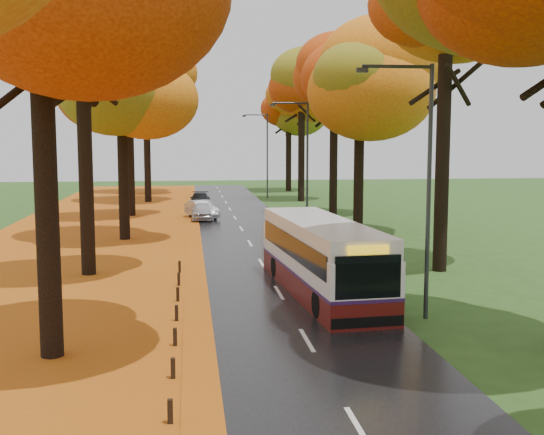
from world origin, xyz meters
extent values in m
plane|color=#284C19|center=(0.00, 0.00, 0.00)|extent=(160.00, 160.00, 0.00)
cube|color=black|center=(0.00, 25.00, 0.02)|extent=(6.50, 90.00, 0.04)
cube|color=silver|center=(0.00, 25.00, 0.04)|extent=(0.12, 90.00, 0.01)
cube|color=#87440C|center=(-9.00, 25.00, 0.01)|extent=(12.00, 90.00, 0.02)
cube|color=#D46215|center=(-3.05, 25.00, 0.04)|extent=(0.90, 90.00, 0.01)
cylinder|color=black|center=(-6.90, 5.50, 4.29)|extent=(0.60, 0.60, 8.58)
cylinder|color=black|center=(-7.50, 16.50, 4.58)|extent=(0.60, 0.60, 9.15)
ellipsoid|color=gold|center=(-7.50, 16.50, 10.30)|extent=(8.00, 8.00, 6.24)
cylinder|color=black|center=(-6.90, 26.50, 4.00)|extent=(0.60, 0.60, 8.00)
ellipsoid|color=gold|center=(-6.90, 26.50, 9.00)|extent=(9.20, 9.20, 7.18)
cylinder|color=black|center=(-7.50, 38.50, 4.29)|extent=(0.60, 0.60, 8.58)
ellipsoid|color=gold|center=(-7.50, 38.50, 9.65)|extent=(8.00, 8.00, 6.24)
cylinder|color=black|center=(-6.90, 49.50, 4.58)|extent=(0.60, 0.60, 9.15)
ellipsoid|color=gold|center=(-6.90, 49.50, 10.30)|extent=(9.20, 9.20, 7.18)
cylinder|color=black|center=(-7.50, 59.50, 4.00)|extent=(0.60, 0.60, 8.00)
ellipsoid|color=gold|center=(-7.50, 59.50, 9.00)|extent=(8.00, 8.00, 6.24)
cylinder|color=black|center=(7.50, 15.50, 4.61)|extent=(0.60, 0.60, 9.22)
ellipsoid|color=#DA5910|center=(7.50, 15.50, 10.37)|extent=(8.20, 8.20, 6.40)
cylinder|color=black|center=(6.90, 27.50, 4.10)|extent=(0.60, 0.60, 8.19)
ellipsoid|color=#DA5910|center=(6.90, 27.50, 9.22)|extent=(9.20, 9.20, 7.18)
cylinder|color=black|center=(7.50, 37.50, 4.35)|extent=(0.60, 0.60, 8.70)
ellipsoid|color=#DA5910|center=(7.50, 37.50, 9.79)|extent=(8.20, 8.20, 6.40)
cylinder|color=black|center=(6.90, 48.50, 4.61)|extent=(0.60, 0.60, 9.22)
ellipsoid|color=#DA5910|center=(6.90, 48.50, 10.37)|extent=(9.20, 9.20, 7.18)
cylinder|color=black|center=(7.50, 60.50, 4.10)|extent=(0.60, 0.60, 8.19)
ellipsoid|color=#DA5910|center=(7.50, 60.50, 9.22)|extent=(8.20, 8.20, 6.40)
cube|color=black|center=(-3.70, 0.80, 0.26)|extent=(0.11, 0.11, 0.52)
cube|color=black|center=(-3.70, 3.40, 0.26)|extent=(0.11, 0.11, 0.52)
cube|color=black|center=(-3.70, 6.00, 0.26)|extent=(0.11, 0.11, 0.52)
cube|color=black|center=(-3.70, 8.60, 0.26)|extent=(0.11, 0.11, 0.52)
cube|color=black|center=(-3.70, 11.20, 0.26)|extent=(0.11, 0.11, 0.52)
cube|color=black|center=(-3.70, 13.80, 0.26)|extent=(0.11, 0.11, 0.52)
cube|color=black|center=(-3.70, 16.40, 0.26)|extent=(0.11, 0.11, 0.52)
cylinder|color=#333538|center=(4.20, 8.00, 4.00)|extent=(0.14, 0.14, 8.00)
cylinder|color=#333538|center=(3.10, 8.00, 7.90)|extent=(2.20, 0.11, 0.11)
cube|color=#333538|center=(2.00, 8.00, 7.78)|extent=(0.35, 0.18, 0.14)
cylinder|color=#333538|center=(4.20, 30.00, 4.00)|extent=(0.14, 0.14, 8.00)
cylinder|color=#333538|center=(3.10, 30.00, 7.90)|extent=(2.20, 0.11, 0.11)
cube|color=#333538|center=(2.00, 30.00, 7.78)|extent=(0.35, 0.18, 0.14)
cylinder|color=#333538|center=(4.20, 52.00, 4.00)|extent=(0.14, 0.14, 8.00)
cylinder|color=#333538|center=(3.10, 52.00, 7.90)|extent=(2.20, 0.11, 0.11)
cube|color=#333538|center=(2.00, 52.00, 7.78)|extent=(0.35, 0.18, 0.14)
cube|color=#53100D|center=(1.53, 11.77, 0.46)|extent=(3.14, 10.34, 0.83)
cube|color=white|center=(1.53, 11.77, 1.48)|extent=(3.14, 10.34, 1.20)
cube|color=white|center=(1.53, 11.77, 2.40)|extent=(3.08, 10.13, 0.65)
cube|color=#31154C|center=(1.53, 11.77, 0.92)|extent=(3.17, 10.36, 0.11)
cube|color=black|center=(1.53, 11.77, 1.85)|extent=(3.11, 9.53, 0.79)
cube|color=black|center=(1.95, 6.73, 1.66)|extent=(2.04, 0.23, 1.30)
cube|color=yellow|center=(1.95, 6.73, 2.47)|extent=(1.27, 0.16, 0.26)
cube|color=black|center=(1.95, 6.75, 0.30)|extent=(2.27, 0.31, 0.32)
cylinder|color=black|center=(0.78, 8.24, 0.50)|extent=(0.33, 0.94, 0.93)
cylinder|color=black|center=(2.85, 8.41, 0.50)|extent=(0.33, 0.94, 0.93)
cylinder|color=black|center=(0.25, 14.73, 0.50)|extent=(0.33, 0.94, 0.93)
cylinder|color=black|center=(2.32, 14.91, 0.50)|extent=(0.33, 0.94, 0.93)
imported|color=silver|center=(-2.35, 35.10, 0.65)|extent=(1.55, 3.64, 1.23)
imported|color=#A4A6AC|center=(-2.35, 36.05, 0.67)|extent=(2.54, 4.04, 1.26)
imported|color=black|center=(-2.35, 44.41, 0.62)|extent=(1.84, 4.09, 1.16)
camera|label=1|loc=(-3.27, -12.50, 5.74)|focal=45.00mm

